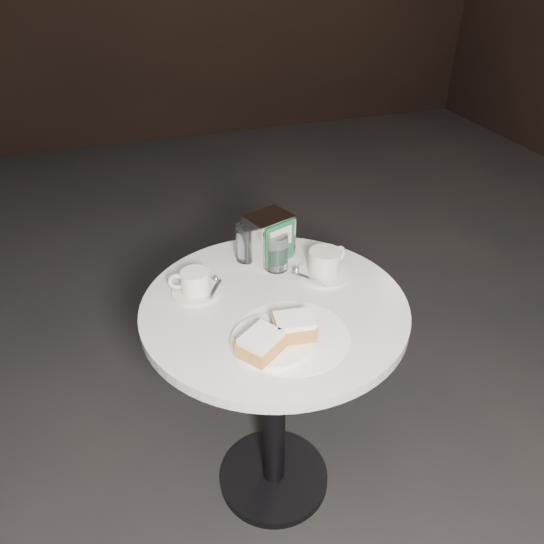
{
  "coord_description": "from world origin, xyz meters",
  "views": [
    {
      "loc": [
        -0.35,
        -1.05,
        1.58
      ],
      "look_at": [
        0.0,
        0.02,
        0.83
      ],
      "focal_mm": 35.0,
      "sensor_mm": 36.0,
      "label": 1
    }
  ],
  "objects_px": {
    "water_glass_right": "(277,252)",
    "cafe_table": "(274,359)",
    "napkin_dispenser": "(269,238)",
    "water_glass_left": "(247,243)",
    "coffee_cup_left": "(195,284)",
    "beignet_plate": "(275,338)",
    "coffee_cup_right": "(325,265)"
  },
  "relations": [
    {
      "from": "coffee_cup_right",
      "to": "water_glass_left",
      "type": "height_order",
      "value": "water_glass_left"
    },
    {
      "from": "cafe_table",
      "to": "beignet_plate",
      "type": "bearing_deg",
      "value": -107.98
    },
    {
      "from": "beignet_plate",
      "to": "water_glass_right",
      "type": "height_order",
      "value": "water_glass_right"
    },
    {
      "from": "cafe_table",
      "to": "water_glass_right",
      "type": "xyz_separation_m",
      "value": [
        0.06,
        0.16,
        0.25
      ]
    },
    {
      "from": "coffee_cup_left",
      "to": "water_glass_left",
      "type": "relative_size",
      "value": 1.49
    },
    {
      "from": "water_glass_left",
      "to": "napkin_dispenser",
      "type": "height_order",
      "value": "napkin_dispenser"
    },
    {
      "from": "water_glass_right",
      "to": "napkin_dispenser",
      "type": "bearing_deg",
      "value": 95.34
    },
    {
      "from": "cafe_table",
      "to": "water_glass_left",
      "type": "relative_size",
      "value": 6.82
    },
    {
      "from": "cafe_table",
      "to": "water_glass_right",
      "type": "distance_m",
      "value": 0.3
    },
    {
      "from": "cafe_table",
      "to": "water_glass_right",
      "type": "bearing_deg",
      "value": 69.43
    },
    {
      "from": "coffee_cup_right",
      "to": "water_glass_left",
      "type": "bearing_deg",
      "value": 116.92
    },
    {
      "from": "beignet_plate",
      "to": "water_glass_left",
      "type": "xyz_separation_m",
      "value": [
        0.05,
        0.39,
        0.03
      ]
    },
    {
      "from": "cafe_table",
      "to": "water_glass_right",
      "type": "height_order",
      "value": "water_glass_right"
    },
    {
      "from": "cafe_table",
      "to": "coffee_cup_left",
      "type": "xyz_separation_m",
      "value": [
        -0.19,
        0.11,
        0.23
      ]
    },
    {
      "from": "cafe_table",
      "to": "beignet_plate",
      "type": "height_order",
      "value": "beignet_plate"
    },
    {
      "from": "beignet_plate",
      "to": "napkin_dispenser",
      "type": "bearing_deg",
      "value": 73.99
    },
    {
      "from": "napkin_dispenser",
      "to": "coffee_cup_left",
      "type": "bearing_deg",
      "value": -177.03
    },
    {
      "from": "water_glass_right",
      "to": "cafe_table",
      "type": "bearing_deg",
      "value": -110.57
    },
    {
      "from": "coffee_cup_left",
      "to": "napkin_dispenser",
      "type": "height_order",
      "value": "napkin_dispenser"
    },
    {
      "from": "water_glass_right",
      "to": "napkin_dispenser",
      "type": "distance_m",
      "value": 0.06
    },
    {
      "from": "napkin_dispenser",
      "to": "water_glass_right",
      "type": "bearing_deg",
      "value": -104.63
    },
    {
      "from": "coffee_cup_left",
      "to": "napkin_dispenser",
      "type": "xyz_separation_m",
      "value": [
        0.24,
        0.1,
        0.04
      ]
    },
    {
      "from": "napkin_dispenser",
      "to": "coffee_cup_right",
      "type": "bearing_deg",
      "value": -66.54
    },
    {
      "from": "coffee_cup_left",
      "to": "coffee_cup_right",
      "type": "xyz_separation_m",
      "value": [
        0.36,
        -0.03,
        0.0
      ]
    },
    {
      "from": "water_glass_left",
      "to": "coffee_cup_left",
      "type": "bearing_deg",
      "value": -145.29
    },
    {
      "from": "cafe_table",
      "to": "beignet_plate",
      "type": "relative_size",
      "value": 3.05
    },
    {
      "from": "beignet_plate",
      "to": "coffee_cup_right",
      "type": "relative_size",
      "value": 1.24
    },
    {
      "from": "cafe_table",
      "to": "napkin_dispenser",
      "type": "relative_size",
      "value": 5.05
    },
    {
      "from": "coffee_cup_left",
      "to": "coffee_cup_right",
      "type": "relative_size",
      "value": 0.83
    },
    {
      "from": "coffee_cup_left",
      "to": "water_glass_right",
      "type": "bearing_deg",
      "value": 28.69
    },
    {
      "from": "cafe_table",
      "to": "beignet_plate",
      "type": "distance_m",
      "value": 0.28
    },
    {
      "from": "coffee_cup_right",
      "to": "napkin_dispenser",
      "type": "distance_m",
      "value": 0.18
    }
  ]
}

